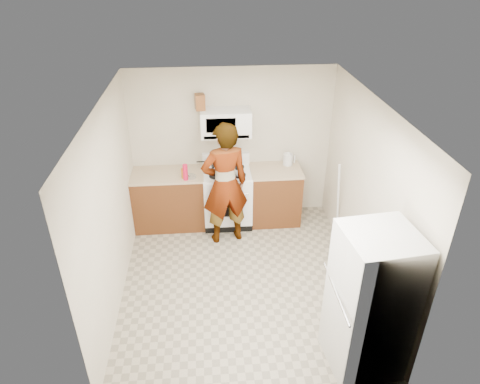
{
  "coord_description": "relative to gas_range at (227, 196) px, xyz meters",
  "views": [
    {
      "loc": [
        -0.4,
        -4.53,
        3.99
      ],
      "look_at": [
        0.03,
        0.55,
        1.09
      ],
      "focal_mm": 32.0,
      "sensor_mm": 36.0,
      "label": 1
    }
  ],
  "objects": [
    {
      "name": "counter_left",
      "position": [
        -0.94,
        0.01,
        0.43
      ],
      "size": [
        1.14,
        0.64,
        0.03
      ],
      "primitive_type": "cube",
      "color": "tan",
      "rests_on": "cabinet_left"
    },
    {
      "name": "pot_lid",
      "position": [
        -0.59,
        -0.14,
        0.46
      ],
      "size": [
        0.23,
        0.23,
        0.01
      ],
      "primitive_type": "cylinder",
      "rotation": [
        0.0,
        0.0,
        -0.06
      ],
      "color": "white",
      "rests_on": "counter_left"
    },
    {
      "name": "broom",
      "position": [
        1.64,
        -0.64,
        0.2
      ],
      "size": [
        0.21,
        0.24,
        1.35
      ],
      "primitive_type": "cylinder",
      "rotation": [
        0.14,
        -0.14,
        0.08
      ],
      "color": "silver",
      "rests_on": "floor"
    },
    {
      "name": "person",
      "position": [
        -0.06,
        -0.49,
        0.48
      ],
      "size": [
        0.8,
        0.62,
        1.94
      ],
      "primitive_type": "imported",
      "rotation": [
        0.0,
        0.0,
        3.38
      ],
      "color": "tan",
      "rests_on": "floor"
    },
    {
      "name": "back_wall",
      "position": [
        0.1,
        0.31,
        0.76
      ],
      "size": [
        3.2,
        0.02,
        2.5
      ],
      "primitive_type": "cube",
      "color": "beige",
      "rests_on": "floor"
    },
    {
      "name": "right_wall",
      "position": [
        1.69,
        -1.48,
        0.76
      ],
      "size": [
        0.02,
        3.6,
        2.5
      ],
      "primitive_type": "cube",
      "color": "beige",
      "rests_on": "floor"
    },
    {
      "name": "kettle",
      "position": [
        1.0,
        0.17,
        0.54
      ],
      "size": [
        0.2,
        0.2,
        0.19
      ],
      "primitive_type": "cylinder",
      "rotation": [
        0.0,
        0.0,
        -0.36
      ],
      "color": "silver",
      "rests_on": "counter_right"
    },
    {
      "name": "bottle_spray",
      "position": [
        -0.64,
        -0.22,
        0.58
      ],
      "size": [
        0.09,
        0.09,
        0.25
      ],
      "primitive_type": "cylinder",
      "rotation": [
        0.0,
        0.0,
        -0.22
      ],
      "color": "red",
      "rests_on": "counter_left"
    },
    {
      "name": "bottle_hot_sauce",
      "position": [
        -0.68,
        -0.17,
        0.53
      ],
      "size": [
        0.06,
        0.06,
        0.17
      ],
      "primitive_type": "cylinder",
      "rotation": [
        0.0,
        0.0,
        -0.03
      ],
      "color": "orange",
      "rests_on": "counter_left"
    },
    {
      "name": "cabinet_left",
      "position": [
        -0.94,
        0.01,
        -0.04
      ],
      "size": [
        1.12,
        0.62,
        0.9
      ],
      "primitive_type": "cube",
      "color": "#5B3315",
      "rests_on": "floor"
    },
    {
      "name": "gas_range",
      "position": [
        0.0,
        0.0,
        0.0
      ],
      "size": [
        0.76,
        0.65,
        1.13
      ],
      "color": "white",
      "rests_on": "floor"
    },
    {
      "name": "jug",
      "position": [
        -0.38,
        0.17,
        1.53
      ],
      "size": [
        0.16,
        0.16,
        0.24
      ],
      "primitive_type": "cube",
      "rotation": [
        0.0,
        0.0,
        0.16
      ],
      "color": "brown",
      "rests_on": "microwave"
    },
    {
      "name": "floor",
      "position": [
        0.1,
        -1.48,
        -0.49
      ],
      "size": [
        3.6,
        3.6,
        0.0
      ],
      "primitive_type": "plane",
      "color": "gray",
      "rests_on": "ground"
    },
    {
      "name": "fridge",
      "position": [
        1.29,
        -2.91,
        0.36
      ],
      "size": [
        0.77,
        0.77,
        1.7
      ],
      "primitive_type": "cube",
      "rotation": [
        0.0,
        0.0,
        0.11
      ],
      "color": "silver",
      "rests_on": "floor"
    },
    {
      "name": "cabinet_right",
      "position": [
        0.78,
        0.01,
        -0.04
      ],
      "size": [
        0.8,
        0.62,
        0.9
      ],
      "primitive_type": "cube",
      "color": "#5B3315",
      "rests_on": "floor"
    },
    {
      "name": "tray",
      "position": [
        0.11,
        -0.12,
        0.47
      ],
      "size": [
        0.29,
        0.25,
        0.05
      ],
      "primitive_type": "cube",
      "rotation": [
        0.0,
        0.0,
        -0.42
      ],
      "color": "white",
      "rests_on": "gas_range"
    },
    {
      "name": "microwave",
      "position": [
        0.0,
        0.13,
        1.21
      ],
      "size": [
        0.76,
        0.38,
        0.4
      ],
      "primitive_type": "cube",
      "color": "white",
      "rests_on": "back_wall"
    },
    {
      "name": "saucepan",
      "position": [
        -0.23,
        0.14,
        0.53
      ],
      "size": [
        0.28,
        0.28,
        0.12
      ],
      "primitive_type": "cylinder",
      "rotation": [
        0.0,
        0.0,
        0.31
      ],
      "color": "silver",
      "rests_on": "gas_range"
    },
    {
      "name": "bottle_green_cap",
      "position": [
        -0.64,
        -0.2,
        0.54
      ],
      "size": [
        0.07,
        0.07,
        0.17
      ],
      "primitive_type": "cylinder",
      "rotation": [
        0.0,
        0.0,
        0.32
      ],
      "color": "#1A902C",
      "rests_on": "counter_left"
    },
    {
      "name": "counter_right",
      "position": [
        0.78,
        0.01,
        0.43
      ],
      "size": [
        0.82,
        0.64,
        0.03
      ],
      "primitive_type": "cube",
      "color": "tan",
      "rests_on": "cabinet_right"
    }
  ]
}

